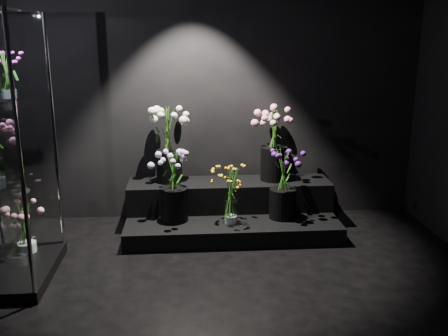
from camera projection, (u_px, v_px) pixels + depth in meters
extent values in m
plane|color=black|center=(243.00, 316.00, 3.39)|extent=(4.00, 4.00, 0.00)
plane|color=black|center=(222.00, 81.00, 4.95)|extent=(4.00, 0.00, 4.00)
plane|color=black|center=(351.00, 245.00, 1.10)|extent=(4.00, 0.00, 4.00)
cube|color=black|center=(231.00, 223.00, 4.82)|extent=(2.00, 0.89, 0.17)
cube|color=black|center=(229.00, 195.00, 4.97)|extent=(2.00, 0.44, 0.28)
cube|color=black|center=(18.00, 271.00, 3.94)|extent=(0.55, 0.92, 0.09)
cube|color=white|center=(8.00, 182.00, 3.75)|extent=(0.49, 0.86, 0.01)
cylinder|color=white|center=(231.00, 212.00, 4.56)|extent=(0.12, 0.12, 0.22)
cylinder|color=black|center=(174.00, 204.00, 4.62)|extent=(0.25, 0.25, 0.32)
cylinder|color=black|center=(282.00, 203.00, 4.70)|extent=(0.25, 0.25, 0.29)
cylinder|color=black|center=(169.00, 166.00, 4.89)|extent=(0.25, 0.25, 0.32)
cylinder|color=black|center=(274.00, 163.00, 4.95)|extent=(0.26, 0.26, 0.34)
cylinder|color=white|center=(9.00, 86.00, 3.74)|extent=(0.12, 0.12, 0.19)
cylinder|color=white|center=(26.00, 238.00, 4.13)|extent=(0.16, 0.16, 0.25)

